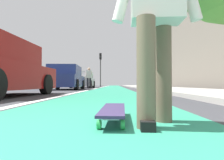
% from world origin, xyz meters
% --- Properties ---
extents(ground_plane, '(80.00, 80.00, 0.00)m').
position_xyz_m(ground_plane, '(10.00, 0.00, 0.00)').
color(ground_plane, '#38383D').
extents(bike_lane_paint, '(56.00, 2.21, 0.00)m').
position_xyz_m(bike_lane_paint, '(24.00, 0.00, 0.00)').
color(bike_lane_paint, '#288466').
rests_on(bike_lane_paint, ground).
extents(lane_stripe_white, '(52.00, 0.16, 0.01)m').
position_xyz_m(lane_stripe_white, '(20.00, 1.25, 0.00)').
color(lane_stripe_white, silver).
rests_on(lane_stripe_white, ground).
extents(sidewalk_curb, '(52.00, 3.20, 0.11)m').
position_xyz_m(sidewalk_curb, '(18.00, -3.48, 0.05)').
color(sidewalk_curb, '#9E9B93').
rests_on(sidewalk_curb, ground).
extents(building_facade, '(40.00, 1.20, 11.87)m').
position_xyz_m(building_facade, '(22.00, -6.28, 5.94)').
color(building_facade, slate).
rests_on(building_facade, ground).
extents(skateboard, '(0.85, 0.24, 0.11)m').
position_xyz_m(skateboard, '(0.90, -0.23, 0.09)').
color(skateboard, green).
rests_on(skateboard, ground).
extents(skater_person, '(0.45, 0.72, 1.64)m').
position_xyz_m(skater_person, '(0.75, -0.58, 0.94)').
color(skater_person, brown).
rests_on(skater_person, ground).
extents(parked_car_mid, '(4.17, 2.06, 1.47)m').
position_xyz_m(parked_car_mid, '(10.97, 2.83, 0.70)').
color(parked_car_mid, navy).
rests_on(parked_car_mid, ground).
extents(parked_car_far, '(4.36, 1.93, 1.50)m').
position_xyz_m(parked_car_far, '(16.78, 2.73, 0.72)').
color(parked_car_far, '#B7B7BC').
rests_on(parked_car_far, ground).
extents(traffic_light, '(0.33, 0.28, 4.33)m').
position_xyz_m(traffic_light, '(23.56, 1.65, 2.99)').
color(traffic_light, '#2D2D2D').
rests_on(traffic_light, ground).
extents(pedestrian_distant, '(0.46, 0.72, 1.66)m').
position_xyz_m(pedestrian_distant, '(14.32, 1.85, 0.95)').
color(pedestrian_distant, black).
rests_on(pedestrian_distant, ground).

